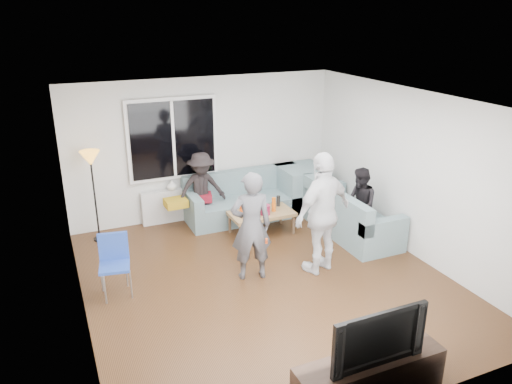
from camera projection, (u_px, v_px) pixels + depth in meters
name	position (u px, v px, depth m)	size (l,w,h in m)	color
floor	(266.00, 281.00, 7.27)	(5.00, 5.50, 0.04)	#56351C
ceiling	(268.00, 100.00, 6.36)	(5.00, 5.50, 0.04)	white
wall_back	(204.00, 148.00, 9.20)	(5.00, 0.04, 2.60)	silver
wall_front	(397.00, 298.00, 4.43)	(5.00, 0.04, 2.60)	silver
wall_left	(73.00, 227.00, 5.87)	(0.04, 5.50, 2.60)	silver
wall_right	(414.00, 174.00, 7.76)	(0.04, 5.50, 2.60)	silver
window_frame	(173.00, 139.00, 8.82)	(1.62, 0.06, 1.47)	white
window_glass	(173.00, 139.00, 8.78)	(1.50, 0.02, 1.35)	black
window_mullion	(173.00, 140.00, 8.78)	(0.05, 0.03, 1.35)	white
radiator	(177.00, 205.00, 9.21)	(1.30, 0.12, 0.62)	silver
potted_plant	(197.00, 178.00, 9.17)	(0.18, 0.15, 0.33)	#2F6528
vase	(172.00, 185.00, 9.02)	(0.18, 0.18, 0.19)	white
sofa_back_section	(247.00, 196.00, 9.31)	(2.30, 0.85, 0.85)	slate
sofa_right_section	(351.00, 211.00, 8.63)	(0.85, 2.00, 0.85)	slate
sofa_corner	(301.00, 188.00, 9.74)	(0.85, 0.85, 0.85)	slate
cushion_yellow	(176.00, 203.00, 8.76)	(0.38, 0.32, 0.14)	#B98F1B
cushion_red	(202.00, 197.00, 9.01)	(0.36, 0.30, 0.13)	maroon
coffee_table	(262.00, 223.00, 8.71)	(1.10, 0.60, 0.40)	#A3844F
pitcher	(265.00, 210.00, 8.52)	(0.17, 0.17, 0.17)	#9A1C41
side_chair	(115.00, 267.00, 6.75)	(0.40, 0.40, 0.86)	#2747A9
floor_lamp	(95.00, 197.00, 8.26)	(0.32, 0.32, 1.56)	orange
player_left	(251.00, 226.00, 7.08)	(0.59, 0.39, 1.62)	#4C4C51
player_right	(323.00, 213.00, 7.25)	(1.08, 0.45, 1.84)	silver
spectator_right	(360.00, 205.00, 8.36)	(0.61, 0.48, 1.26)	black
spectator_back	(202.00, 189.00, 8.93)	(0.87, 0.50, 1.35)	black
tv_console	(369.00, 377.00, 5.04)	(1.60, 0.40, 0.44)	#34231A
television	(373.00, 333.00, 4.86)	(1.05, 0.14, 0.60)	black
bottle_b	(258.00, 211.00, 8.42)	(0.08, 0.08, 0.21)	#1B8017
bottle_e	(278.00, 201.00, 8.88)	(0.07, 0.07, 0.19)	black
bottle_c	(260.00, 203.00, 8.78)	(0.07, 0.07, 0.21)	#321A0B
bottle_a	(242.00, 208.00, 8.54)	(0.07, 0.07, 0.22)	#E94A0D
bottle_d	(274.00, 204.00, 8.64)	(0.07, 0.07, 0.25)	orange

